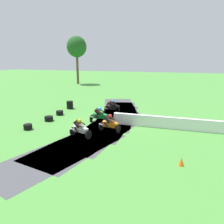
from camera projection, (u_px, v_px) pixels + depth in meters
name	position (u px, v px, depth m)	size (l,w,h in m)	color
ground_plane	(111.00, 123.00, 17.81)	(120.00, 120.00, 0.00)	#4C933D
track_asphalt	(106.00, 123.00, 17.94)	(6.12, 21.21, 0.01)	#47474C
safety_barrier	(181.00, 124.00, 16.12)	(0.30, 10.44, 0.90)	white
motorcycle_lead_white	(80.00, 128.00, 14.50)	(1.69, 1.14, 1.43)	black
motorcycle_chase_orange	(110.00, 123.00, 15.55)	(1.71, 0.97, 1.43)	black
motorcycle_trailing_green	(100.00, 115.00, 17.75)	(1.68, 0.82, 1.43)	black
motorcycle_fourth_black	(113.00, 106.00, 20.89)	(1.72, 1.08, 1.42)	black
tire_stack_near	(28.00, 127.00, 16.22)	(0.63, 0.63, 0.40)	black
tire_stack_mid_a	(49.00, 119.00, 18.37)	(0.71, 0.71, 0.40)	black
tire_stack_mid_b	(60.00, 113.00, 20.22)	(0.66, 0.66, 0.40)	black
tire_stack_far	(70.00, 105.00, 22.60)	(0.67, 0.67, 0.80)	black
traffic_cone	(181.00, 162.00, 10.84)	(0.28, 0.28, 0.44)	orange
tree_far_right	(77.00, 47.00, 41.27)	(3.74, 3.74, 9.02)	brown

